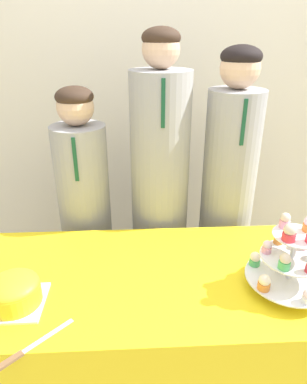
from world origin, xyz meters
TOP-DOWN VIEW (x-y plane):
  - wall_back at (0.00, 1.53)m, footprint 9.00×0.06m
  - table at (0.00, 0.36)m, footprint 1.74×0.73m
  - round_cake at (-0.60, 0.22)m, footprint 0.21×0.21m
  - cake_knife at (-0.51, 0.01)m, footprint 0.21×0.20m
  - cupcake_stand at (0.44, 0.26)m, footprint 0.33×0.33m
  - student_0 at (-0.43, 0.93)m, footprint 0.28×0.29m
  - student_1 at (-0.02, 0.93)m, footprint 0.31×0.32m
  - student_2 at (0.37, 0.93)m, footprint 0.29×0.30m

SIDE VIEW (x-z plane):
  - table at x=0.00m, z-range 0.00..0.72m
  - student_0 at x=-0.43m, z-range -0.03..1.37m
  - cake_knife at x=-0.51m, z-range 0.72..0.73m
  - student_2 at x=0.37m, z-range -0.03..1.56m
  - round_cake at x=-0.60m, z-range 0.72..0.84m
  - student_1 at x=-0.02m, z-range -0.04..1.62m
  - cupcake_stand at x=0.44m, z-range 0.71..1.02m
  - wall_back at x=0.00m, z-range 0.00..2.70m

